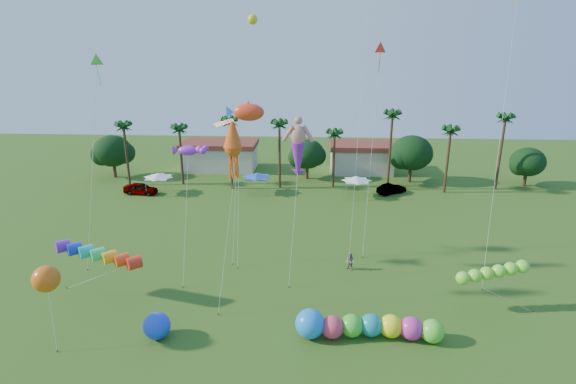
# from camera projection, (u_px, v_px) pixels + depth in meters

# --- Properties ---
(ground) EXTENTS (160.00, 160.00, 0.00)m
(ground) POSITION_uv_depth(u_px,v_px,m) (279.00, 370.00, 29.21)
(ground) COLOR #285116
(ground) RESTS_ON ground
(tree_line) EXTENTS (69.46, 8.91, 11.00)m
(tree_line) POSITION_uv_depth(u_px,v_px,m) (324.00, 154.00, 69.49)
(tree_line) COLOR #3A2819
(tree_line) RESTS_ON ground
(buildings_row) EXTENTS (35.00, 7.00, 4.00)m
(buildings_row) POSITION_uv_depth(u_px,v_px,m) (284.00, 159.00, 76.26)
(buildings_row) COLOR beige
(buildings_row) RESTS_ON ground
(tent_row) EXTENTS (31.00, 4.00, 0.60)m
(tent_row) POSITION_uv_depth(u_px,v_px,m) (256.00, 176.00, 63.21)
(tent_row) COLOR white
(tent_row) RESTS_ON ground
(car_a) EXTENTS (4.99, 2.47, 1.64)m
(car_a) POSITION_uv_depth(u_px,v_px,m) (141.00, 189.00, 64.05)
(car_a) COLOR #4C4C54
(car_a) RESTS_ON ground
(car_b) EXTENTS (4.49, 3.64, 1.44)m
(car_b) POSITION_uv_depth(u_px,v_px,m) (391.00, 189.00, 64.28)
(car_b) COLOR #4C4C54
(car_b) RESTS_ON ground
(spectator_b) EXTENTS (1.07, 1.04, 1.74)m
(spectator_b) POSITION_uv_depth(u_px,v_px,m) (350.00, 262.00, 42.14)
(spectator_b) COLOR gray
(spectator_b) RESTS_ON ground
(caterpillar_inflatable) EXTENTS (10.62, 2.36, 2.17)m
(caterpillar_inflatable) POSITION_uv_depth(u_px,v_px,m) (363.00, 326.00, 32.29)
(caterpillar_inflatable) COLOR #D9395A
(caterpillar_inflatable) RESTS_ON ground
(blue_ball) EXTENTS (1.96, 1.96, 1.96)m
(blue_ball) POSITION_uv_depth(u_px,v_px,m) (157.00, 326.00, 32.23)
(blue_ball) COLOR #1B4BFB
(blue_ball) RESTS_ON ground
(rainbow_tube) EXTENTS (8.82, 4.65, 4.19)m
(rainbow_tube) POSITION_uv_depth(u_px,v_px,m) (111.00, 262.00, 35.86)
(rainbow_tube) COLOR red
(rainbow_tube) RESTS_ON ground
(green_worm) EXTENTS (8.73, 1.55, 3.49)m
(green_worm) POSITION_uv_depth(u_px,v_px,m) (463.00, 278.00, 35.08)
(green_worm) COLOR #75EE35
(green_worm) RESTS_ON ground
(orange_ball_kite) EXTENTS (2.35, 2.35, 6.07)m
(orange_ball_kite) POSITION_uv_depth(u_px,v_px,m) (46.00, 279.00, 30.26)
(orange_ball_kite) COLOR orange
(orange_ball_kite) RESTS_ON ground
(merman_kite) EXTENTS (2.56, 5.14, 13.95)m
(merman_kite) POSITION_uv_depth(u_px,v_px,m) (298.00, 150.00, 39.53)
(merman_kite) COLOR tan
(merman_kite) RESTS_ON ground
(fish_kite) EXTENTS (4.61, 5.54, 15.16)m
(fish_kite) POSITION_uv_depth(u_px,v_px,m) (249.00, 112.00, 42.08)
(fish_kite) COLOR #F9401B
(fish_kite) RESTS_ON ground
(squid_kite) EXTENTS (2.10, 4.12, 14.80)m
(squid_kite) POSITION_uv_depth(u_px,v_px,m) (233.00, 148.00, 34.30)
(squid_kite) COLOR #E75112
(squid_kite) RESTS_ON ground
(lobster_kite) EXTENTS (3.36, 5.92, 11.82)m
(lobster_kite) POSITION_uv_depth(u_px,v_px,m) (188.00, 151.00, 40.32)
(lobster_kite) COLOR purple
(lobster_kite) RESTS_ON ground
(delta_kite_red) EXTENTS (1.83, 4.49, 20.58)m
(delta_kite_red) POSITION_uv_depth(u_px,v_px,m) (380.00, 52.00, 42.62)
(delta_kite_red) COLOR #FD331C
(delta_kite_red) RESTS_ON ground
(delta_kite_green) EXTENTS (2.54, 3.75, 19.55)m
(delta_kite_green) POSITION_uv_depth(u_px,v_px,m) (97.00, 64.00, 39.46)
(delta_kite_green) COLOR #3FE736
(delta_kite_green) RESTS_ON ground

